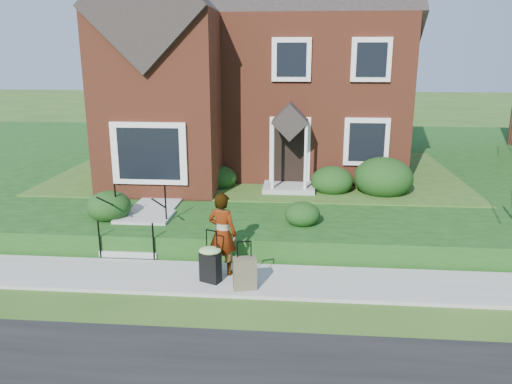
# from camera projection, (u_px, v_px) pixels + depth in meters

# --- Properties ---
(ground) EXTENTS (120.00, 120.00, 0.00)m
(ground) POSITION_uv_depth(u_px,v_px,m) (227.00, 281.00, 10.81)
(ground) COLOR #2D5119
(ground) RESTS_ON ground
(sidewalk) EXTENTS (60.00, 1.60, 0.08)m
(sidewalk) POSITION_uv_depth(u_px,v_px,m) (227.00, 279.00, 10.80)
(sidewalk) COLOR #9E9B93
(sidewalk) RESTS_ON ground
(terrace) EXTENTS (44.00, 20.00, 0.60)m
(terrace) POSITION_uv_depth(u_px,v_px,m) (359.00, 165.00, 20.86)
(terrace) COLOR #143E11
(terrace) RESTS_ON ground
(walkway) EXTENTS (1.20, 6.00, 0.06)m
(walkway) POSITION_uv_depth(u_px,v_px,m) (171.00, 190.00, 15.65)
(walkway) COLOR #9E9B93
(walkway) RESTS_ON terrace
(main_house) EXTENTS (10.40, 10.20, 9.40)m
(main_house) POSITION_uv_depth(u_px,v_px,m) (256.00, 41.00, 18.67)
(main_house) COLOR brown
(main_house) RESTS_ON terrace
(front_steps) EXTENTS (1.40, 2.02, 1.50)m
(front_steps) POSITION_uv_depth(u_px,v_px,m) (140.00, 228.00, 12.66)
(front_steps) COLOR #9E9B93
(front_steps) RESTS_ON ground
(foundation_shrubs) EXTENTS (9.82, 4.57, 1.26)m
(foundation_shrubs) POSITION_uv_depth(u_px,v_px,m) (286.00, 179.00, 15.05)
(foundation_shrubs) COLOR #103711
(foundation_shrubs) RESTS_ON terrace
(woman) EXTENTS (0.78, 0.64, 1.83)m
(woman) POSITION_uv_depth(u_px,v_px,m) (222.00, 234.00, 10.79)
(woman) COLOR #999999
(woman) RESTS_ON sidewalk
(suitcase_black) EXTENTS (0.59, 0.54, 1.14)m
(suitcase_black) POSITION_uv_depth(u_px,v_px,m) (210.00, 262.00, 10.48)
(suitcase_black) COLOR black
(suitcase_black) RESTS_ON sidewalk
(suitcase_olive) EXTENTS (0.52, 0.36, 1.02)m
(suitcase_olive) POSITION_uv_depth(u_px,v_px,m) (245.00, 273.00, 10.18)
(suitcase_olive) COLOR brown
(suitcase_olive) RESTS_ON sidewalk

